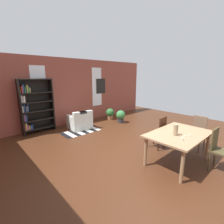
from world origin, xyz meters
TOP-DOWN VIEW (x-y plane):
  - ground_plane at (0.00, 0.00)m, footprint 10.50×10.50m
  - back_wall_brick at (0.00, 4.10)m, footprint 8.76×0.12m
  - window_pane_0 at (-1.36, 4.03)m, footprint 0.55×0.02m
  - window_pane_1 at (1.36, 4.03)m, footprint 0.55×0.02m
  - dining_table at (0.17, -0.73)m, footprint 1.62×1.07m
  - vase_on_table at (-0.02, -0.73)m, footprint 0.10×0.10m
  - tealight_candle_0 at (0.15, -0.97)m, footprint 0.04×0.04m
  - tealight_candle_1 at (0.01, -0.93)m, footprint 0.04×0.04m
  - tealight_candle_2 at (-0.19, -0.96)m, footprint 0.04×0.04m
  - dining_chair_near_right at (0.54, -1.49)m, footprint 0.41×0.41m
  - dining_chair_head_right at (1.35, -0.73)m, footprint 0.42×0.42m
  - dining_chair_far_right at (0.54, 0.03)m, footprint 0.42×0.42m
  - bookshelf_tall at (-1.64, 3.84)m, footprint 1.14×0.33m
  - armchair_white at (-0.20, 3.14)m, footprint 0.87×0.87m
  - potted_plant_by_shelf at (1.62, 3.36)m, footprint 0.38×0.38m
  - potted_plant_corner at (1.60, 2.61)m, footprint 0.41×0.41m
  - striped_rug at (-0.39, 2.79)m, footprint 1.43×0.72m
  - framed_picture at (1.59, 4.02)m, footprint 0.56×0.03m

SIDE VIEW (x-z plane):
  - ground_plane at x=0.00m, z-range 0.00..0.00m
  - striped_rug at x=-0.39m, z-range 0.00..0.01m
  - armchair_white at x=-0.20m, z-range -0.10..0.65m
  - potted_plant_by_shelf at x=1.62m, z-range 0.03..0.56m
  - potted_plant_corner at x=1.60m, z-range 0.03..0.59m
  - dining_chair_near_right at x=0.54m, z-range 0.04..0.99m
  - dining_chair_head_right at x=1.35m, z-range 0.04..0.99m
  - dining_chair_far_right at x=0.54m, z-range 0.04..0.99m
  - dining_table at x=0.17m, z-range 0.29..1.05m
  - tealight_candle_1 at x=0.01m, z-range 0.75..0.79m
  - tealight_candle_0 at x=0.15m, z-range 0.75..0.80m
  - tealight_candle_2 at x=-0.19m, z-range 0.75..0.80m
  - vase_on_table at x=-0.02m, z-range 0.75..1.01m
  - bookshelf_tall at x=-1.64m, z-range 0.02..2.00m
  - back_wall_brick at x=0.00m, z-range 0.00..2.80m
  - window_pane_0 at x=-1.36m, z-range 0.63..2.45m
  - window_pane_1 at x=1.36m, z-range 0.63..2.45m
  - framed_picture at x=1.59m, z-range 1.22..1.94m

